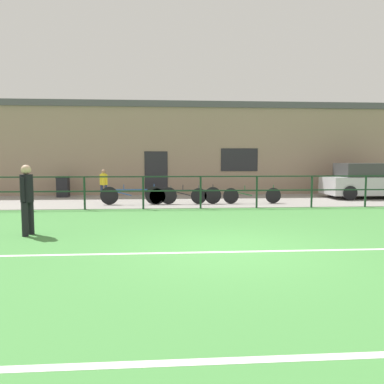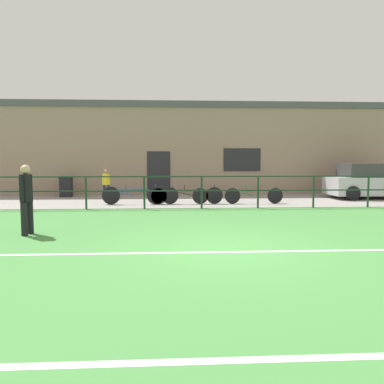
{
  "view_description": "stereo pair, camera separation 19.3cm",
  "coord_description": "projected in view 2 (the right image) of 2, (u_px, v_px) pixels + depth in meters",
  "views": [
    {
      "loc": [
        -1.23,
        -6.97,
        1.73
      ],
      "look_at": [
        -0.45,
        3.96,
        0.77
      ],
      "focal_mm": 34.94,
      "sensor_mm": 36.0,
      "label": 1
    },
    {
      "loc": [
        -1.04,
        -6.98,
        1.73
      ],
      "look_at": [
        -0.45,
        3.96,
        0.77
      ],
      "focal_mm": 34.94,
      "sensor_mm": 36.0,
      "label": 2
    }
  ],
  "objects": [
    {
      "name": "perimeter_fence",
      "position": [
        202.0,
        187.0,
        13.05
      ],
      "size": [
        36.07,
        0.07,
        1.15
      ],
      "color": "#193823",
      "rests_on": "ground"
    },
    {
      "name": "bicycle_parked_0",
      "position": [
        180.0,
        196.0,
        14.24
      ],
      "size": [
        2.19,
        0.04,
        0.71
      ],
      "color": "black",
      "rests_on": "pavement_strip"
    },
    {
      "name": "field_line_touchline",
      "position": [
        228.0,
        252.0,
        6.97
      ],
      "size": [
        36.0,
        0.11,
        0.0
      ],
      "primitive_type": "cube",
      "color": "white",
      "rests_on": "ground"
    },
    {
      "name": "bicycle_parked_3",
      "position": [
        133.0,
        195.0,
        14.14
      ],
      "size": [
        2.36,
        0.04,
        0.77
      ],
      "color": "black",
      "rests_on": "pavement_strip"
    },
    {
      "name": "ground",
      "position": [
        227.0,
        251.0,
        7.15
      ],
      "size": [
        60.0,
        44.0,
        0.04
      ],
      "primitive_type": "cube",
      "color": "#478C42"
    },
    {
      "name": "field_line_hash",
      "position": [
        292.0,
        359.0,
        3.25
      ],
      "size": [
        36.0,
        0.11,
        0.0
      ],
      "primitive_type": "cube",
      "color": "white",
      "rests_on": "ground"
    },
    {
      "name": "bicycle_parked_1",
      "position": [
        254.0,
        195.0,
        14.39
      ],
      "size": [
        2.27,
        0.04,
        0.71
      ],
      "color": "black",
      "rests_on": "pavement_strip"
    },
    {
      "name": "trash_bin_0",
      "position": [
        66.0,
        186.0,
        16.99
      ],
      "size": [
        0.54,
        0.45,
        0.94
      ],
      "color": "black",
      "rests_on": "pavement_strip"
    },
    {
      "name": "player_goalkeeper",
      "position": [
        26.0,
        195.0,
        8.5
      ],
      "size": [
        0.28,
        0.43,
        1.61
      ],
      "rotation": [
        0.0,
        0.0,
        4.5
      ],
      "color": "black",
      "rests_on": "ground"
    },
    {
      "name": "bicycle_parked_4",
      "position": [
        192.0,
        195.0,
        14.26
      ],
      "size": [
        2.35,
        0.04,
        0.74
      ],
      "color": "black",
      "rests_on": "pavement_strip"
    },
    {
      "name": "clubhouse_facade",
      "position": [
        192.0,
        149.0,
        19.08
      ],
      "size": [
        28.0,
        2.56,
        4.49
      ],
      "color": "gray",
      "rests_on": "ground"
    },
    {
      "name": "parked_car_red",
      "position": [
        372.0,
        182.0,
        16.35
      ],
      "size": [
        3.92,
        1.86,
        1.53
      ],
      "color": "#B7B7BC",
      "rests_on": "pavement_strip"
    },
    {
      "name": "pavement_strip",
      "position": [
        197.0,
        200.0,
        15.6
      ],
      "size": [
        48.0,
        5.0,
        0.02
      ],
      "primitive_type": "cube",
      "color": "gray",
      "rests_on": "ground"
    },
    {
      "name": "spectator_child",
      "position": [
        106.0,
        182.0,
        16.09
      ],
      "size": [
        0.34,
        0.22,
        1.27
      ],
      "rotation": [
        0.0,
        0.0,
        2.95
      ],
      "color": "#232D4C",
      "rests_on": "pavement_strip"
    }
  ]
}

